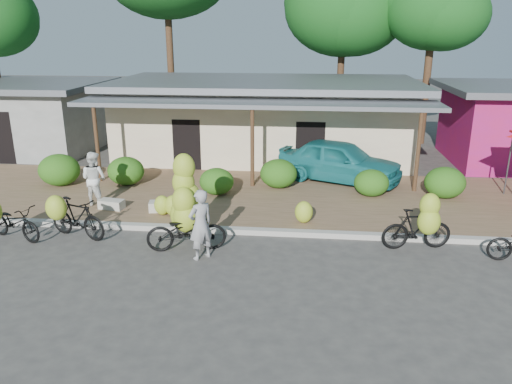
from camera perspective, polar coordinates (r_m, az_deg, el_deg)
ground at (r=12.12m, az=-3.70°, el=-8.34°), size 100.00×100.00×0.00m
sidewalk at (r=16.68m, az=-0.84°, el=-0.57°), size 60.00×6.00×0.12m
curb at (r=13.89m, az=-2.33°, el=-4.43°), size 60.00×0.25×0.15m
shop_main at (r=22.02m, az=1.01°, el=8.45°), size 13.00×8.50×3.35m
shop_grey at (r=25.52m, az=-24.66°, el=7.91°), size 7.00×6.00×3.15m
tree_center_right at (r=27.38m, az=9.58°, el=20.21°), size 6.07×6.02×8.85m
tree_near_right at (r=25.90m, az=19.20°, el=19.20°), size 4.66×4.49×8.07m
hedge_0 at (r=18.92m, az=-21.57°, el=2.37°), size 1.45×1.30×1.13m
hedge_1 at (r=18.28m, az=-14.65°, el=2.34°), size 1.29×1.17×1.01m
hedge_2 at (r=16.70m, az=-4.52°, el=1.22°), size 1.15×1.04×0.90m
hedge_3 at (r=17.38m, az=2.59°, el=2.13°), size 1.30×1.17×1.01m
hedge_4 at (r=16.92m, az=13.05°, el=1.02°), size 1.15×1.03×0.90m
hedge_5 at (r=17.42m, az=20.78°, el=1.01°), size 1.32×1.19×1.03m
bike_far_left at (r=14.75m, az=-26.27°, el=-2.92°), size 1.93×1.48×1.39m
bike_left at (r=14.20m, az=-20.02°, el=-2.67°), size 1.93×1.40×1.40m
bike_center at (r=12.90m, az=-8.05°, el=-2.53°), size 2.12×1.43×2.41m
bike_right at (r=13.23m, az=18.18°, el=-3.70°), size 1.87×1.28×1.70m
loose_banana_a at (r=15.08m, az=-10.67°, el=-1.49°), size 0.48×0.41×0.60m
loose_banana_b at (r=14.93m, az=-9.44°, el=-1.55°), size 0.51×0.44×0.64m
loose_banana_c at (r=14.28m, az=5.48°, el=-2.29°), size 0.51×0.44×0.64m
sack_near at (r=15.46m, az=-10.53°, el=-1.59°), size 0.91×0.55×0.30m
sack_far at (r=16.02m, az=-16.18°, el=-1.35°), size 0.80×0.50×0.28m
vendor at (r=12.17m, az=-6.36°, el=-3.73°), size 0.76×0.76×1.78m
bystander at (r=16.33m, az=-18.03°, el=1.47°), size 0.98×0.85×1.71m
teal_van at (r=18.30m, az=9.52°, el=3.53°), size 4.81×3.43×1.52m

